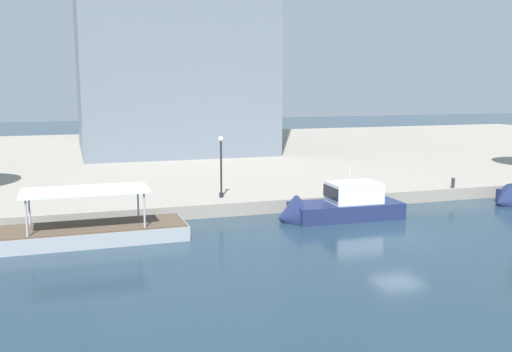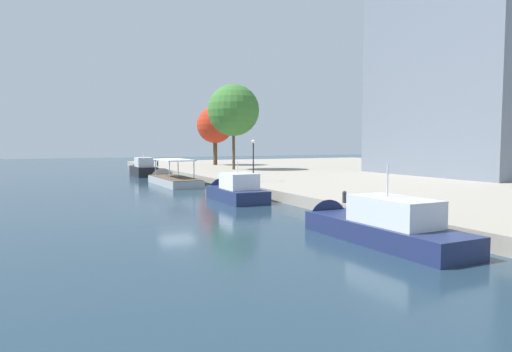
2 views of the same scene
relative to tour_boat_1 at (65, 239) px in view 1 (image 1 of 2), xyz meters
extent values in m
plane|color=#1E3342|center=(16.76, -4.20, -0.24)|extent=(220.00, 220.00, 0.00)
cube|color=gray|center=(16.76, 30.69, 0.17)|extent=(120.00, 55.00, 0.82)
cube|color=#9EA3A8|center=(1.12, 0.01, -0.13)|extent=(10.07, 3.25, 1.27)
cube|color=brown|center=(1.12, 0.01, 0.54)|extent=(9.86, 3.09, 0.08)
cylinder|color=#B2B2B7|center=(-1.63, -1.28, 1.47)|extent=(0.10, 0.10, 1.77)
cylinder|color=#B2B2B7|center=(-1.66, 1.25, 1.47)|extent=(0.10, 0.10, 1.77)
cylinder|color=#B2B2B7|center=(3.89, -1.23, 1.47)|extent=(0.10, 0.10, 1.77)
cylinder|color=#B2B2B7|center=(3.87, 1.30, 1.47)|extent=(0.10, 0.10, 1.77)
cube|color=silver|center=(1.12, 0.01, 2.41)|extent=(6.25, 2.96, 0.12)
cube|color=navy|center=(16.10, 0.67, 0.02)|extent=(6.68, 2.89, 1.40)
cone|color=navy|center=(12.40, 0.78, 0.02)|extent=(1.27, 2.60, 2.57)
cube|color=white|center=(16.60, 0.66, 1.32)|extent=(3.03, 2.25, 1.19)
cube|color=black|center=(15.44, 0.69, 1.38)|extent=(0.85, 2.05, 0.71)
cylinder|color=silver|center=(16.27, 0.67, 2.36)|extent=(0.08, 0.08, 0.88)
cone|color=navy|center=(27.75, 0.61, -0.02)|extent=(1.24, 2.50, 2.48)
cylinder|color=#2D2D33|center=(25.84, 3.53, 0.85)|extent=(0.24, 0.24, 0.54)
sphere|color=#2D2D33|center=(25.84, 3.53, 1.19)|extent=(0.26, 0.26, 0.26)
cylinder|color=black|center=(9.56, 5.22, 2.38)|extent=(0.12, 0.12, 3.59)
sphere|color=white|center=(9.56, 5.22, 4.32)|extent=(0.34, 0.34, 0.34)
cylinder|color=black|center=(9.56, 5.22, 0.73)|extent=(0.26, 0.26, 0.30)
camera|label=1|loc=(0.46, -29.81, 7.67)|focal=40.36mm
camera|label=2|loc=(48.21, -13.25, 4.21)|focal=32.19mm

